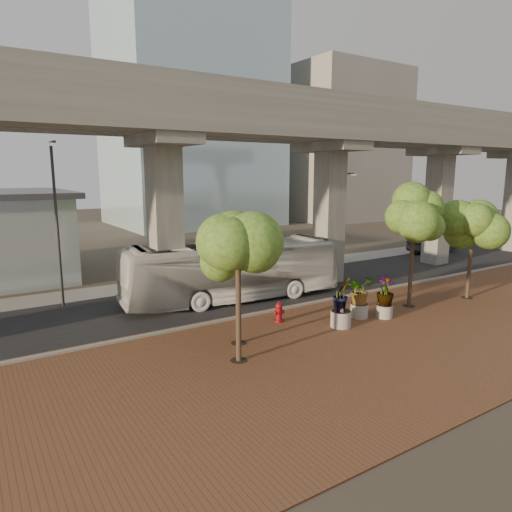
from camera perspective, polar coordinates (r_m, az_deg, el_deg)
ground at (r=27.73m, az=2.30°, el=-5.52°), size 160.00×160.00×0.00m
brick_plaza at (r=21.98m, az=14.54°, el=-10.07°), size 70.00×13.00×0.06m
asphalt_road at (r=29.32m, az=0.06°, el=-4.59°), size 90.00×8.00×0.04m
curb_strip at (r=26.16m, az=4.83°, el=-6.34°), size 70.00×0.25×0.16m
far_sidewalk at (r=33.94m, az=-4.98°, el=-2.54°), size 90.00×3.00×0.06m
transit_viaduct at (r=28.34m, az=0.06°, el=9.76°), size 72.00×5.60×12.40m
midrise_block at (r=78.79m, az=10.24°, el=13.39°), size 18.00×16.00×24.00m
transit_bus at (r=27.20m, az=-2.96°, el=-1.85°), size 13.43×4.49×3.67m
parked_car at (r=46.87m, az=21.19°, el=1.40°), size 5.30×2.03×1.72m
fire_hydrant at (r=23.48m, az=2.89°, el=-7.01°), size 0.54×0.48×1.07m
planter_front at (r=24.54m, az=12.87°, el=-4.39°), size 2.07×2.07×2.28m
planter_right at (r=24.85m, az=15.86°, el=-4.39°), size 2.11×2.11×2.25m
planter_left at (r=22.84m, az=10.64°, el=-5.06°), size 2.27×2.27×2.50m
street_tree_far_west at (r=17.65m, az=-2.27°, el=2.36°), size 3.56×3.56×6.71m
street_tree_near_west at (r=19.74m, az=-2.23°, el=-0.01°), size 3.29×3.29×5.49m
street_tree_near_east at (r=26.77m, az=19.18°, el=4.83°), size 3.85×3.85×6.98m
street_tree_far_east at (r=30.09m, az=25.44°, el=2.70°), size 3.62×3.62×5.71m
streetlamp_west at (r=27.63m, az=-23.67°, el=4.90°), size 0.46×1.33×9.20m
streetlamp_east at (r=38.90m, az=11.08°, el=5.49°), size 0.37×1.09×7.55m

